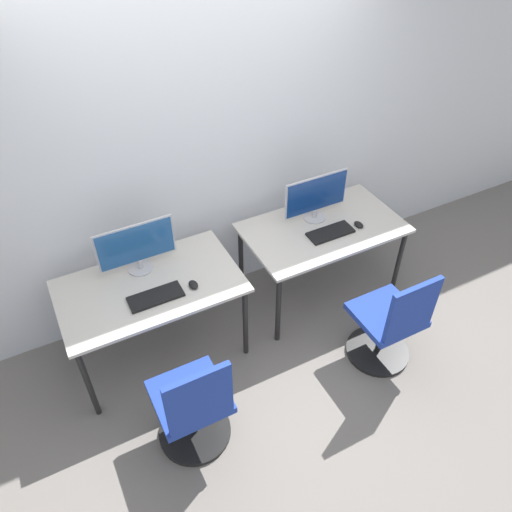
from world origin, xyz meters
TOP-DOWN VIEW (x-y plane):
  - ground_plane at (0.00, 0.00)m, footprint 20.00×20.00m
  - wall_back at (0.00, 0.86)m, footprint 12.00×0.05m
  - desk_left at (-0.71, 0.37)m, footprint 1.24×0.73m
  - monitor_left at (-0.71, 0.56)m, footprint 0.55×0.18m
  - keyboard_left at (-0.71, 0.23)m, footprint 0.36×0.15m
  - mouse_left at (-0.45, 0.22)m, footprint 0.06×0.09m
  - office_chair_left at (-0.74, -0.45)m, footprint 0.48×0.48m
  - desk_right at (0.71, 0.37)m, footprint 1.24×0.73m
  - monitor_right at (0.71, 0.50)m, footprint 0.55×0.18m
  - keyboard_right at (0.71, 0.27)m, footprint 0.36×0.15m
  - mouse_right at (0.96, 0.24)m, footprint 0.06×0.09m
  - office_chair_right at (0.76, -0.48)m, footprint 0.48×0.48m

SIDE VIEW (x-z plane):
  - ground_plane at x=0.00m, z-range 0.00..0.00m
  - office_chair_left at x=-0.74m, z-range -0.08..0.81m
  - office_chair_right at x=0.76m, z-range -0.08..0.81m
  - desk_left at x=-0.71m, z-range 0.28..0.99m
  - desk_right at x=0.71m, z-range 0.28..0.99m
  - keyboard_left at x=-0.71m, z-range 0.70..0.72m
  - keyboard_right at x=0.71m, z-range 0.70..0.72m
  - mouse_left at x=-0.45m, z-range 0.70..0.73m
  - mouse_right at x=0.96m, z-range 0.70..0.73m
  - monitor_left at x=-0.71m, z-range 0.71..1.10m
  - monitor_right at x=0.71m, z-range 0.71..1.10m
  - wall_back at x=0.00m, z-range 0.00..2.80m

